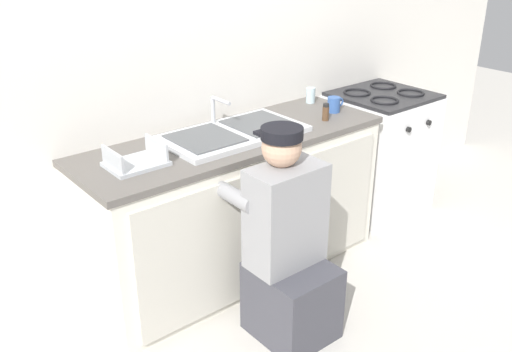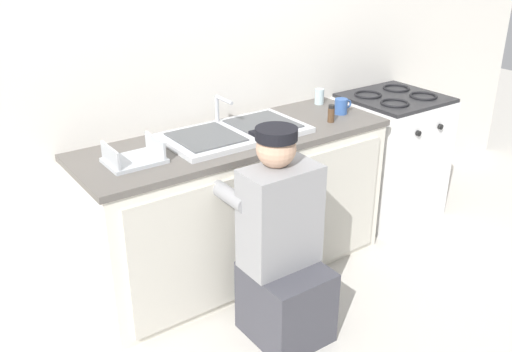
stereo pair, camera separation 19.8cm
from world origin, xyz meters
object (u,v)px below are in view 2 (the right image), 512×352
at_px(sink_double_basin, 235,132).
at_px(dish_rack_tray, 134,158).
at_px(stove_range, 389,156).
at_px(spice_bottle_pepper, 331,114).
at_px(plumber_person, 282,254).
at_px(coffee_mug, 341,106).
at_px(water_glass, 319,96).

distance_m(sink_double_basin, dish_rack_tray, 0.62).
distance_m(stove_range, dish_rack_tray, 1.97).
xyz_separation_m(sink_double_basin, spice_bottle_pepper, (0.60, -0.13, 0.03)).
distance_m(sink_double_basin, plumber_person, 0.77).
bearing_deg(coffee_mug, sink_double_basin, 176.28).
relative_size(water_glass, coffee_mug, 0.79).
bearing_deg(spice_bottle_pepper, plumber_person, -146.39).
bearing_deg(dish_rack_tray, sink_double_basin, 3.08).
distance_m(spice_bottle_pepper, coffee_mug, 0.18).
height_order(sink_double_basin, spice_bottle_pepper, sink_double_basin).
relative_size(sink_double_basin, dish_rack_tray, 2.86).
relative_size(dish_rack_tray, spice_bottle_pepper, 2.67).
relative_size(sink_double_basin, plumber_person, 0.72).
bearing_deg(water_glass, coffee_mug, -95.65).
xyz_separation_m(stove_range, plumber_person, (-1.44, -0.62, 0.02)).
bearing_deg(water_glass, spice_bottle_pepper, -120.06).
distance_m(sink_double_basin, spice_bottle_pepper, 0.61).
bearing_deg(plumber_person, dish_rack_tray, 129.45).
relative_size(plumber_person, spice_bottle_pepper, 10.52).
xyz_separation_m(spice_bottle_pepper, coffee_mug, (0.16, 0.08, -0.00)).
relative_size(stove_range, water_glass, 8.93).
distance_m(dish_rack_tray, spice_bottle_pepper, 1.22).
height_order(stove_range, water_glass, water_glass).
bearing_deg(sink_double_basin, stove_range, -0.10).
distance_m(sink_double_basin, stove_range, 1.38).
distance_m(dish_rack_tray, coffee_mug, 1.38).
height_order(sink_double_basin, coffee_mug, sink_double_basin).
distance_m(plumber_person, water_glass, 1.30).
xyz_separation_m(stove_range, spice_bottle_pepper, (-0.71, -0.13, 0.48)).
bearing_deg(coffee_mug, water_glass, 84.35).
bearing_deg(stove_range, sink_double_basin, 179.90).
distance_m(stove_range, plumber_person, 1.57).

